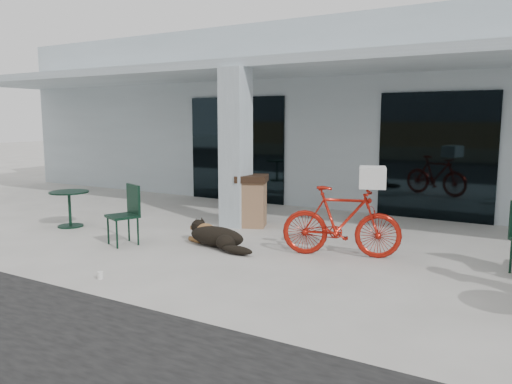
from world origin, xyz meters
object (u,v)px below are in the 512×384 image
Objects in this scene: cafe_chair_near at (122,215)px; dog at (217,235)px; bicycle at (341,222)px; cafe_table_near at (70,209)px; trash_receptacle at (252,201)px.

dog is at bearing 46.54° from cafe_chair_near.
cafe_table_near is at bearing 79.04° from bicycle.
bicycle reaches higher than cafe_chair_near.
cafe_chair_near is 2.65m from trash_receptacle.
trash_receptacle is at bearing 31.08° from cafe_table_near.
cafe_chair_near reaches higher than cafe_table_near.
trash_receptacle is at bearing 117.90° from dog.
bicycle is at bearing 30.95° from dog.
cafe_chair_near is 0.99× the size of trash_receptacle.
bicycle is 3.67m from cafe_chair_near.
cafe_chair_near is at bearing -14.90° from cafe_table_near.
dog is 1.65m from cafe_chair_near.
cafe_table_near is 0.74× the size of cafe_chair_near.
cafe_table_near reaches higher than dog.
cafe_table_near is (-5.45, -0.66, -0.19)m from bicycle.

